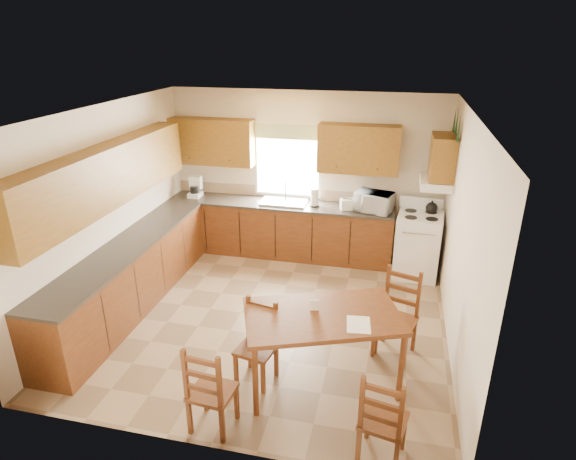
% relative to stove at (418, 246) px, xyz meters
% --- Properties ---
extents(floor, '(4.50, 4.50, 0.00)m').
position_rel_stove_xyz_m(floor, '(-1.88, -1.70, -0.49)').
color(floor, '#907457').
rests_on(floor, ground).
extents(ceiling, '(4.50, 4.50, 0.00)m').
position_rel_stove_xyz_m(ceiling, '(-1.88, -1.70, 2.21)').
color(ceiling, olive).
rests_on(ceiling, floor).
extents(wall_left, '(4.50, 4.50, 0.00)m').
position_rel_stove_xyz_m(wall_left, '(-4.13, -1.70, 0.86)').
color(wall_left, beige).
rests_on(wall_left, floor).
extents(wall_right, '(4.50, 4.50, 0.00)m').
position_rel_stove_xyz_m(wall_right, '(0.37, -1.70, 0.86)').
color(wall_right, beige).
rests_on(wall_right, floor).
extents(wall_back, '(4.50, 4.50, 0.00)m').
position_rel_stove_xyz_m(wall_back, '(-1.88, 0.55, 0.86)').
color(wall_back, beige).
rests_on(wall_back, floor).
extents(wall_front, '(4.50, 4.50, 0.00)m').
position_rel_stove_xyz_m(wall_front, '(-1.88, -3.95, 0.86)').
color(wall_front, beige).
rests_on(wall_front, floor).
extents(lower_cab_back, '(3.75, 0.60, 0.88)m').
position_rel_stove_xyz_m(lower_cab_back, '(-2.25, 0.25, -0.05)').
color(lower_cab_back, brown).
rests_on(lower_cab_back, floor).
extents(lower_cab_left, '(0.60, 3.60, 0.88)m').
position_rel_stove_xyz_m(lower_cab_left, '(-3.83, -1.85, -0.05)').
color(lower_cab_left, brown).
rests_on(lower_cab_left, floor).
extents(counter_back, '(3.75, 0.63, 0.04)m').
position_rel_stove_xyz_m(counter_back, '(-2.25, 0.25, 0.41)').
color(counter_back, '#37312A').
rests_on(counter_back, lower_cab_back).
extents(counter_left, '(0.63, 3.60, 0.04)m').
position_rel_stove_xyz_m(counter_left, '(-3.83, -1.85, 0.41)').
color(counter_left, '#37312A').
rests_on(counter_left, lower_cab_left).
extents(backsplash, '(3.75, 0.01, 0.18)m').
position_rel_stove_xyz_m(backsplash, '(-2.25, 0.54, 0.52)').
color(backsplash, '#9C8268').
rests_on(backsplash, counter_back).
extents(upper_cab_back_left, '(1.41, 0.33, 0.75)m').
position_rel_stove_xyz_m(upper_cab_back_left, '(-3.43, 0.39, 1.37)').
color(upper_cab_back_left, brown).
rests_on(upper_cab_back_left, wall_back).
extents(upper_cab_back_right, '(1.25, 0.33, 0.75)m').
position_rel_stove_xyz_m(upper_cab_back_right, '(-1.02, 0.39, 1.37)').
color(upper_cab_back_right, brown).
rests_on(upper_cab_back_right, wall_back).
extents(upper_cab_left, '(0.33, 3.60, 0.75)m').
position_rel_stove_xyz_m(upper_cab_left, '(-3.96, -1.85, 1.37)').
color(upper_cab_left, brown).
rests_on(upper_cab_left, wall_left).
extents(upper_cab_stove, '(0.33, 0.62, 0.62)m').
position_rel_stove_xyz_m(upper_cab_stove, '(0.20, -0.05, 1.41)').
color(upper_cab_stove, brown).
rests_on(upper_cab_stove, wall_right).
extents(range_hood, '(0.44, 0.62, 0.12)m').
position_rel_stove_xyz_m(range_hood, '(0.15, -0.05, 1.03)').
color(range_hood, white).
rests_on(range_hood, wall_right).
extents(window_frame, '(1.13, 0.02, 1.18)m').
position_rel_stove_xyz_m(window_frame, '(-2.18, 0.52, 1.06)').
color(window_frame, white).
rests_on(window_frame, wall_back).
extents(window_pane, '(1.05, 0.01, 1.10)m').
position_rel_stove_xyz_m(window_pane, '(-2.18, 0.52, 1.06)').
color(window_pane, white).
rests_on(window_pane, wall_back).
extents(window_valance, '(1.19, 0.01, 0.24)m').
position_rel_stove_xyz_m(window_valance, '(-2.18, 0.49, 1.56)').
color(window_valance, '#577F45').
rests_on(window_valance, wall_back).
extents(sink_basin, '(0.75, 0.45, 0.04)m').
position_rel_stove_xyz_m(sink_basin, '(-2.18, 0.25, 0.45)').
color(sink_basin, silver).
rests_on(sink_basin, counter_back).
extents(pine_decal_a, '(0.22, 0.22, 0.36)m').
position_rel_stove_xyz_m(pine_decal_a, '(0.33, -0.37, 1.89)').
color(pine_decal_a, '#16351C').
rests_on(pine_decal_a, wall_right).
extents(pine_decal_b, '(0.22, 0.22, 0.36)m').
position_rel_stove_xyz_m(pine_decal_b, '(0.33, -0.05, 1.93)').
color(pine_decal_b, '#16351C').
rests_on(pine_decal_b, wall_right).
extents(pine_decal_c, '(0.22, 0.22, 0.36)m').
position_rel_stove_xyz_m(pine_decal_c, '(0.33, 0.27, 1.89)').
color(pine_decal_c, '#16351C').
rests_on(pine_decal_c, wall_right).
extents(stove, '(0.71, 0.73, 0.97)m').
position_rel_stove_xyz_m(stove, '(0.00, 0.00, 0.00)').
color(stove, white).
rests_on(stove, floor).
extents(coffeemaker, '(0.21, 0.25, 0.33)m').
position_rel_stove_xyz_m(coffeemaker, '(-3.73, 0.24, 0.60)').
color(coffeemaker, white).
rests_on(coffeemaker, counter_back).
extents(paper_towel, '(0.16, 0.16, 0.29)m').
position_rel_stove_xyz_m(paper_towel, '(-1.67, 0.23, 0.58)').
color(paper_towel, white).
rests_on(paper_towel, counter_back).
extents(toaster, '(0.24, 0.20, 0.17)m').
position_rel_stove_xyz_m(toaster, '(-1.13, 0.19, 0.52)').
color(toaster, white).
rests_on(toaster, counter_back).
extents(microwave, '(0.60, 0.50, 0.31)m').
position_rel_stove_xyz_m(microwave, '(-0.72, 0.21, 0.59)').
color(microwave, white).
rests_on(microwave, counter_back).
extents(dining_table, '(1.81, 1.42, 0.85)m').
position_rel_stove_xyz_m(dining_table, '(-1.04, -2.82, -0.06)').
color(dining_table, brown).
rests_on(dining_table, floor).
extents(chair_near_left, '(0.43, 0.42, 0.95)m').
position_rel_stove_xyz_m(chair_near_left, '(-1.93, -3.69, -0.01)').
color(chair_near_left, brown).
rests_on(chair_near_left, floor).
extents(chair_near_right, '(0.45, 0.44, 0.93)m').
position_rel_stove_xyz_m(chair_near_right, '(-0.35, -3.69, -0.02)').
color(chair_near_right, brown).
rests_on(chair_near_right, floor).
extents(chair_far_left, '(0.46, 0.44, 0.92)m').
position_rel_stove_xyz_m(chair_far_left, '(-1.72, -2.95, -0.02)').
color(chair_far_left, brown).
rests_on(chair_far_left, floor).
extents(chair_far_right, '(0.54, 0.52, 1.03)m').
position_rel_stove_xyz_m(chair_far_right, '(-0.28, -2.14, 0.03)').
color(chair_far_right, brown).
rests_on(chair_far_right, floor).
extents(table_paper, '(0.27, 0.33, 0.00)m').
position_rel_stove_xyz_m(table_paper, '(-0.66, -2.93, 0.37)').
color(table_paper, white).
rests_on(table_paper, dining_table).
extents(table_card, '(0.09, 0.04, 0.12)m').
position_rel_stove_xyz_m(table_card, '(-1.13, -2.77, 0.43)').
color(table_card, white).
rests_on(table_card, dining_table).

